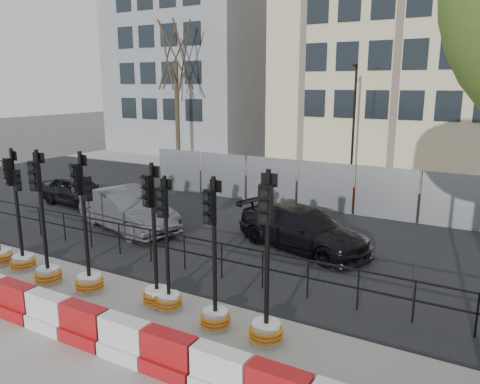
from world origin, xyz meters
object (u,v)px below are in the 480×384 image
Objects in this scene: traffic_signal_d at (88,260)px; car_c at (303,229)px; traffic_signal_h at (266,309)px; car_a at (77,191)px.

traffic_signal_d reaches higher than car_c.
car_c is at bearing 96.95° from traffic_signal_h.
traffic_signal_d is at bearing 173.06° from traffic_signal_h.
traffic_signal_h reaches higher than car_a.
traffic_signal_d reaches higher than car_a.
traffic_signal_h is 5.62m from car_c.
traffic_signal_d is 0.89× the size of car_a.
traffic_signal_h is (4.82, 0.08, -0.11)m from traffic_signal_d.
car_c is at bearing 70.17° from traffic_signal_d.
traffic_signal_h is 13.02m from car_a.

